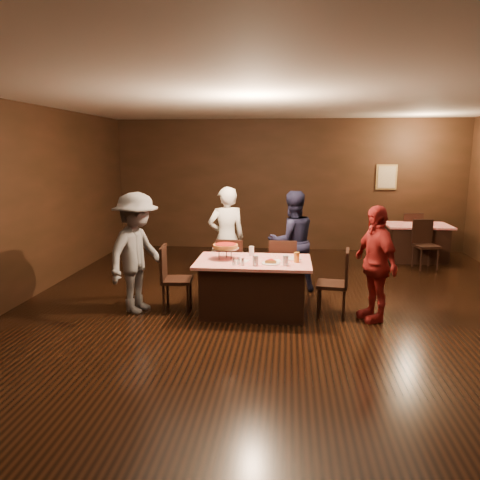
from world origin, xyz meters
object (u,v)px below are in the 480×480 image
Objects in this scene: diner_white_jacket at (226,238)px; plate_empty at (293,258)px; chair_far_right at (282,268)px; diner_navy_hoodie at (292,242)px; chair_end_left at (177,279)px; back_table at (416,242)px; diner_grey_knit at (137,253)px; pizza_stand at (226,246)px; diner_red_shirt at (375,263)px; chair_far_left at (232,267)px; glass_amber at (297,257)px; glass_front_left at (255,261)px; chair_back_near at (426,245)px; glass_front_right at (286,260)px; main_table at (253,287)px; glass_back at (252,251)px; chair_end_right at (332,283)px; chair_back_far at (409,233)px.

plate_empty is (1.09, -1.06, -0.08)m from diner_white_jacket.
diner_navy_hoodie is at bearing -110.37° from chair_far_right.
back_table is at bearing -55.27° from chair_end_left.
pizza_stand is (1.25, 0.12, 0.09)m from diner_grey_knit.
diner_red_shirt reaches higher than chair_far_right.
chair_far_left is 6.79× the size of glass_amber.
back_table is at bearing 136.57° from diner_red_shirt.
diner_white_jacket is 1.00× the size of diner_grey_knit.
back_table is 4.58m from chair_far_left.
chair_far_right reaches higher than glass_front_left.
chair_back_near reaches higher than glass_front_right.
main_table is 11.43× the size of glass_front_left.
glass_amber is (0.20, -0.80, 0.37)m from chair_far_right.
diner_navy_hoodie is (-2.63, -2.46, 0.44)m from back_table.
diner_navy_hoodie is 11.81× the size of glass_back.
chair_back_near is at bearing -145.07° from chair_far_left.
back_table is at bearing -33.11° from diner_grey_knit.
glass_front_left is 1.00× the size of glass_back.
chair_end_right is 1.15m from glass_front_left.
chair_back_far is 4.99m from glass_amber.
glass_front_left is (1.15, -0.30, 0.37)m from chair_end_left.
diner_white_jacket is 12.19× the size of glass_amber.
diner_white_jacket is at bearing -26.90° from chair_far_right.
diner_grey_knit reaches higher than glass_amber.
diner_white_jacket reaches higher than diner_navy_hoodie.
main_table is at bearing 61.24° from chair_far_right.
chair_back_far is 4.57m from diner_red_shirt.
diner_navy_hoodie is at bearing 92.69° from glass_amber.
diner_red_shirt is at bearing -12.87° from glass_back.
chair_far_left is 1.00× the size of chair_back_near.
chair_end_right reaches higher than main_table.
plate_empty is 0.62m from glass_back.
chair_far_right is 1.07m from glass_front_right.
diner_navy_hoodie reaches higher than chair_end_left.
diner_grey_knit is at bearing 92.17° from chair_end_left.
back_table is 0.82× the size of diner_red_shirt.
chair_end_left is 0.55× the size of diner_grey_knit.
diner_red_shirt is (-1.52, -3.00, 0.31)m from chair_back_near.
main_table is 1.41m from diner_white_jacket.
chair_end_left reaches higher than glass_amber.
main_table is 11.43× the size of glass_front_right.
chair_far_right is at bearing 41.19° from pizza_stand.
diner_grey_knit is 12.24× the size of glass_back.
chair_far_right is at bearing -144.91° from diner_red_shirt.
diner_navy_hoodie reaches higher than chair_end_right.
chair_end_right is at bearing 0.00° from main_table.
glass_back is (-0.10, 0.60, 0.00)m from glass_front_left.
diner_navy_hoodie reaches higher than pizza_stand.
chair_back_far is 6.79× the size of glass_amber.
chair_end_left is 2.77m from diner_red_shirt.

